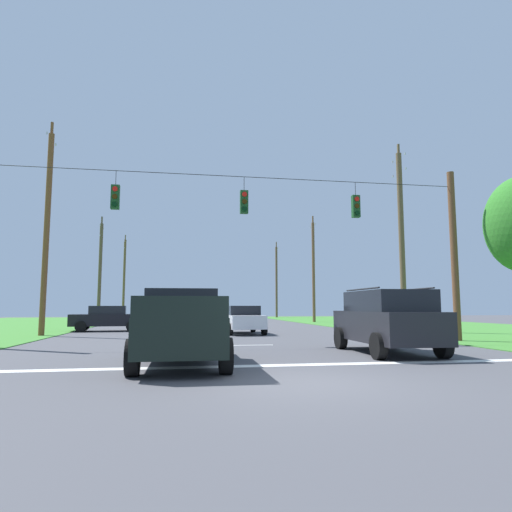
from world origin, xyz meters
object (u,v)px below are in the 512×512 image
object	(u,v)px
distant_car_crossing_white	(242,319)
utility_pole_near_left	(276,281)
utility_pole_mid_right	(402,237)
utility_pole_far_right	(313,270)
pickup_truck	(181,326)
distant_car_oncoming	(108,318)
utility_pole_distant_left	(124,276)
overhead_signal_span	(241,243)
utility_pole_distant_right	(100,270)
utility_pole_far_left	(47,229)
suv_black	(386,320)

from	to	relation	value
distant_car_crossing_white	utility_pole_near_left	xyz separation A→B (m)	(9.40, 34.52, 4.14)
utility_pole_mid_right	utility_pole_far_right	size ratio (longest dim) A/B	1.10
pickup_truck	distant_car_oncoming	bearing A→B (deg)	104.66
pickup_truck	distant_car_crossing_white	bearing A→B (deg)	75.12
utility_pole_distant_left	distant_car_crossing_white	bearing A→B (deg)	-73.29
overhead_signal_span	utility_pole_distant_right	bearing A→B (deg)	111.72
overhead_signal_span	utility_pole_near_left	distance (m)	42.72
pickup_truck	utility_pole_distant_right	xyz separation A→B (m)	(-7.08, 29.49, 3.74)
pickup_truck	utility_pole_near_left	xyz separation A→B (m)	(12.77, 47.18, 3.96)
pickup_truck	utility_pole_far_left	world-z (taller)	utility_pole_far_left
pickup_truck	utility_pole_distant_left	world-z (taller)	utility_pole_distant_left
overhead_signal_span	distant_car_crossing_white	bearing A→B (deg)	81.79
utility_pole_distant_right	utility_pole_distant_left	size ratio (longest dim) A/B	0.89
suv_black	utility_pole_near_left	world-z (taller)	utility_pole_near_left
utility_pole_far_right	utility_pole_far_left	world-z (taller)	utility_pole_far_left
utility_pole_far_right	utility_pole_far_left	bearing A→B (deg)	-139.00
overhead_signal_span	distant_car_oncoming	bearing A→B (deg)	121.85
utility_pole_near_left	utility_pole_distant_left	bearing A→B (deg)	178.29
overhead_signal_span	distant_car_oncoming	size ratio (longest dim) A/B	4.31
overhead_signal_span	distant_car_crossing_white	world-z (taller)	overhead_signal_span
utility_pole_far_left	utility_pole_distant_left	bearing A→B (deg)	90.44
distant_car_oncoming	utility_pole_far_left	distance (m)	6.75
overhead_signal_span	utility_pole_far_left	distance (m)	11.49
utility_pole_far_right	utility_pole_distant_right	xyz separation A→B (m)	(-19.60, 0.20, -0.24)
suv_black	distant_car_oncoming	world-z (taller)	suv_black
suv_black	utility_pole_distant_right	size ratio (longest dim) A/B	0.51
utility_pole_distant_right	overhead_signal_span	bearing A→B (deg)	-68.28
distant_car_crossing_white	utility_pole_distant_left	xyz separation A→B (m)	(-10.54, 35.11, 4.55)
utility_pole_far_left	utility_pole_distant_left	xyz separation A→B (m)	(-0.27, 35.38, -0.12)
suv_black	distant_car_oncoming	bearing A→B (deg)	125.96
distant_car_crossing_white	utility_pole_far_right	size ratio (longest dim) A/B	0.43
overhead_signal_span	utility_pole_far_left	bearing A→B (deg)	144.42
distant_car_oncoming	utility_pole_far_right	world-z (taller)	utility_pole_far_right
overhead_signal_span	utility_pole_near_left	xyz separation A→B (m)	(10.40, 41.42, 0.89)
suv_black	utility_pole_far_left	xyz separation A→B (m)	(-13.41, 10.79, 4.40)
pickup_truck	utility_pole_far_right	bearing A→B (deg)	66.86
utility_pole_mid_right	utility_pole_distant_right	size ratio (longest dim) A/B	1.18
utility_pole_mid_right	overhead_signal_span	bearing A→B (deg)	-147.47
utility_pole_distant_right	utility_pole_mid_right	bearing A→B (deg)	-40.60
distant_car_oncoming	utility_pole_mid_right	world-z (taller)	utility_pole_mid_right
distant_car_crossing_white	distant_car_oncoming	size ratio (longest dim) A/B	0.99
distant_car_oncoming	distant_car_crossing_white	bearing A→B (deg)	-26.71
distant_car_oncoming	utility_pole_far_right	distance (m)	21.53
utility_pole_far_right	pickup_truck	bearing A→B (deg)	-113.14
distant_car_oncoming	suv_black	bearing A→B (deg)	-54.04
utility_pole_near_left	utility_pole_distant_left	size ratio (longest dim) A/B	0.95
utility_pole_mid_right	utility_pole_distant_left	bearing A→B (deg)	119.49
utility_pole_far_left	utility_pole_distant_right	size ratio (longest dim) A/B	1.18
utility_pole_mid_right	utility_pole_far_right	xyz separation A→B (m)	(-0.30, 16.86, -0.61)
pickup_truck	utility_pole_far_left	distance (m)	14.89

